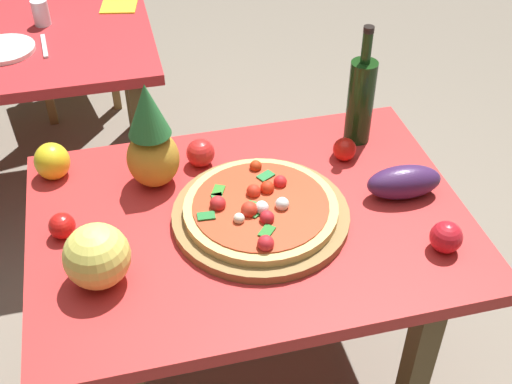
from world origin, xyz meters
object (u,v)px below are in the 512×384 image
object	(u,v)px
tomato_at_corner	(200,153)
napkin_folded	(119,7)
background_table	(30,60)
pineapple_left	(151,141)
melon	(97,256)
tomato_near_board	(446,237)
tomato_by_bottle	(62,226)
pizza	(260,208)
knife_utensil	(44,46)
display_table	(250,245)
eggplant	(404,182)
tomato_beside_pepper	(345,149)
pizza_board	(261,216)
dining_chair	(66,20)
wine_bottle	(361,99)
dinner_plate	(4,49)
drinking_glass_water	(41,13)
bell_pepper	(52,161)

from	to	relation	value
tomato_at_corner	napkin_folded	xyz separation A→B (m)	(-0.14, 1.10, -0.04)
background_table	pineapple_left	size ratio (longest dim) A/B	3.08
melon	tomato_near_board	xyz separation A→B (m)	(0.81, -0.10, -0.04)
tomato_at_corner	tomato_by_bottle	bearing A→B (deg)	-151.59
pizza	pineapple_left	world-z (taller)	pineapple_left
knife_utensil	display_table	bearing A→B (deg)	-68.67
eggplant	tomato_beside_pepper	bearing A→B (deg)	116.64
background_table	pizza_board	bearing A→B (deg)	-63.23
dining_chair	wine_bottle	bearing A→B (deg)	106.71
display_table	pizza_board	world-z (taller)	pizza_board
pineapple_left	display_table	bearing A→B (deg)	-42.87
display_table	knife_utensil	bearing A→B (deg)	115.34
tomato_at_corner	tomato_near_board	bearing A→B (deg)	-42.90
melon	napkin_folded	bearing A→B (deg)	83.71
eggplant	dinner_plate	size ratio (longest dim) A/B	0.91
drinking_glass_water	display_table	bearing A→B (deg)	-67.92
tomato_at_corner	napkin_folded	world-z (taller)	tomato_at_corner
display_table	pizza	bearing A→B (deg)	-35.44
pizza	knife_utensil	bearing A→B (deg)	116.02
eggplant	melon	bearing A→B (deg)	-171.69
pineapple_left	tomato_by_bottle	xyz separation A→B (m)	(-0.25, -0.16, -0.10)
melon	tomato_by_bottle	distance (m)	0.19
display_table	melon	world-z (taller)	melon
napkin_folded	knife_utensil	bearing A→B (deg)	-136.59
napkin_folded	bell_pepper	bearing A→B (deg)	-103.97
dining_chair	knife_utensil	world-z (taller)	dining_chair
bell_pepper	tomato_at_corner	xyz separation A→B (m)	(0.40, -0.05, -0.01)
background_table	bell_pepper	xyz separation A→B (m)	(0.10, -0.90, 0.16)
tomato_at_corner	knife_utensil	bearing A→B (deg)	117.40
background_table	pizza	xyz separation A→B (m)	(0.61, -1.21, 0.15)
dinner_plate	eggplant	bearing A→B (deg)	-45.69
pizza	tomato_at_corner	size ratio (longest dim) A/B	4.93
dining_chair	knife_utensil	xyz separation A→B (m)	(-0.05, -0.77, 0.26)
pizza_board	wine_bottle	bearing A→B (deg)	37.49
pizza_board	napkin_folded	world-z (taller)	pizza_board
display_table	wine_bottle	size ratio (longest dim) A/B	3.11
tomato_at_corner	knife_utensil	size ratio (longest dim) A/B	0.44
bell_pepper	pizza	bearing A→B (deg)	-31.78
eggplant	tomato_beside_pepper	xyz separation A→B (m)	(-0.10, 0.19, -0.01)
melon	tomato_near_board	size ratio (longest dim) A/B	1.94
tomato_by_bottle	napkin_folded	world-z (taller)	tomato_by_bottle
wine_bottle	tomato_at_corner	xyz separation A→B (m)	(-0.47, -0.01, -0.10)
wine_bottle	melon	bearing A→B (deg)	-153.05
wine_bottle	napkin_folded	world-z (taller)	wine_bottle
melon	drinking_glass_water	size ratio (longest dim) A/B	1.58
pizza	tomato_beside_pepper	xyz separation A→B (m)	(0.29, 0.19, -0.01)
eggplant	drinking_glass_water	world-z (taller)	drinking_glass_water
tomato_near_board	melon	bearing A→B (deg)	173.21
tomato_beside_pepper	tomato_near_board	size ratio (longest dim) A/B	0.84
background_table	napkin_folded	size ratio (longest dim) A/B	6.74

